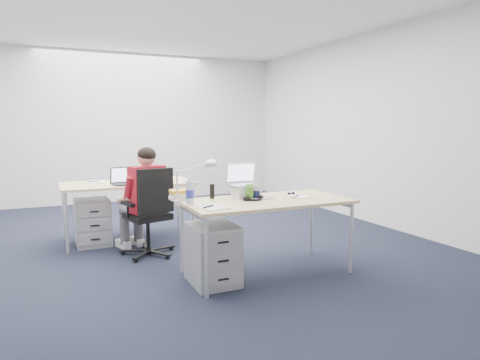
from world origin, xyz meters
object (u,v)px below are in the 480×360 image
Objects in this scene: drawer_pedestal_near at (212,254)px; bear_figurine at (250,192)px; wireless_keyboard at (261,199)px; sunglasses at (291,194)px; computer_mouse at (293,196)px; dark_laptop at (126,175)px; office_chair at (149,231)px; desk_far at (128,186)px; water_bottle at (190,191)px; book_stack at (181,195)px; cordless_phone at (212,191)px; can_koozie at (257,194)px; far_cup at (162,176)px; drawer_pedestal_far at (93,222)px; desk_lamp at (191,181)px; desk_near at (267,204)px; silver_laptop at (246,181)px; headphones at (253,198)px; seated_person at (142,200)px.

bear_figurine is at bearing 13.78° from drawer_pedestal_near.
sunglasses reaches higher than wireless_keyboard.
dark_laptop is (-1.35, 1.67, 0.10)m from computer_mouse.
wireless_keyboard is (0.88, -1.00, 0.46)m from office_chair.
desk_far is 2.91× the size of drawer_pedestal_near.
drawer_pedestal_near is 0.61m from water_bottle.
cordless_phone is (0.29, -0.07, 0.02)m from book_stack.
drawer_pedestal_near is at bearing -167.34° from can_koozie.
dark_laptop is 3.25× the size of far_cup.
drawer_pedestal_far is at bearing 129.61° from sunglasses.
office_chair is at bearing 107.32° from drawer_pedestal_near.
desk_lamp is 1.39× the size of dark_laptop.
desk_near is at bearing -51.27° from drawer_pedestal_far.
wireless_keyboard is (0.55, 0.08, 0.46)m from drawer_pedestal_near.
book_stack is (-0.63, 0.13, -0.12)m from silver_laptop.
silver_laptop is (0.88, -1.63, 0.21)m from desk_far.
can_koozie is at bearing -0.13° from water_bottle.
wireless_keyboard is 0.33m from computer_mouse.
desk_far is at bearing 102.56° from drawer_pedestal_near.
desk_near is 19.55× the size of computer_mouse.
water_bottle is 1.55× the size of bear_figurine.
office_chair reaches higher than desk_near.
far_cup is at bearing 103.59° from silver_laptop.
bear_figurine reaches higher than wireless_keyboard.
cordless_phone is at bearing 35.19° from water_bottle.
headphones is (1.32, -1.76, 0.47)m from drawer_pedestal_far.
drawer_pedestal_near is 0.66m from headphones.
office_chair is 4.36× the size of headphones.
drawer_pedestal_near is 0.72m from can_koozie.
book_stack is (0.25, -1.50, 0.09)m from desk_far.
desk_lamp is at bearing 166.85° from headphones.
far_cup is at bearing 104.12° from desk_lamp.
sunglasses is at bearing 20.43° from desk_near.
cordless_phone reaches higher than desk_far.
desk_lamp is at bearing 176.71° from sunglasses.
drawer_pedestal_far is at bearing 115.16° from drawer_pedestal_near.
drawer_pedestal_near is 0.69m from desk_lamp.
far_cup reaches higher than wireless_keyboard.
wireless_keyboard is at bearing -75.56° from far_cup.
drawer_pedestal_near is (0.42, -1.89, -0.41)m from desk_far.
silver_laptop is (0.46, 0.25, 0.62)m from drawer_pedestal_near.
dark_laptop is at bearing 115.39° from wireless_keyboard.
water_bottle reaches higher than headphones.
dark_laptop is at bearing 125.20° from sunglasses.
far_cup is at bearing 83.23° from water_bottle.
drawer_pedestal_far is 2.56m from computer_mouse.
silver_laptop is at bearing 12.44° from water_bottle.
seated_person is 2.18× the size of drawer_pedestal_far.
bear_figurine is 1.11× the size of cordless_phone.
seated_person is (-0.96, 1.21, -0.08)m from desk_near.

